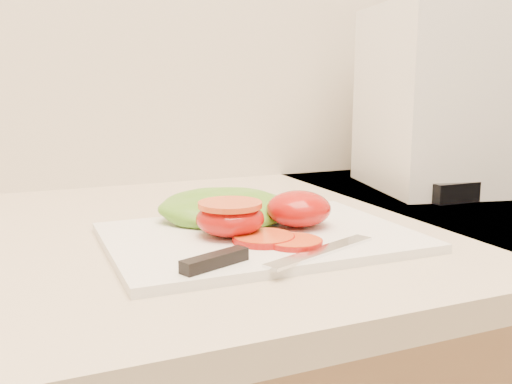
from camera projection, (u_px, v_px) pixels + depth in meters
name	position (u px, v px, depth m)	size (l,w,h in m)	color
cutting_board	(260.00, 237.00, 0.64)	(0.33, 0.24, 0.01)	white
tomato_half_dome	(299.00, 209.00, 0.67)	(0.08, 0.08, 0.04)	#B80D09
tomato_half_cut	(230.00, 217.00, 0.62)	(0.08, 0.08, 0.04)	#B80D09
tomato_slice_0	(264.00, 238.00, 0.60)	(0.06, 0.06, 0.01)	#D0591F
tomato_slice_1	(294.00, 242.00, 0.59)	(0.06, 0.06, 0.01)	#D0591F
lettuce_leaf_0	(227.00, 208.00, 0.69)	(0.17, 0.11, 0.03)	#559728
knife	(259.00, 257.00, 0.54)	(0.22, 0.07, 0.01)	silver
appliance	(437.00, 98.00, 0.94)	(0.20, 0.25, 0.30)	white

